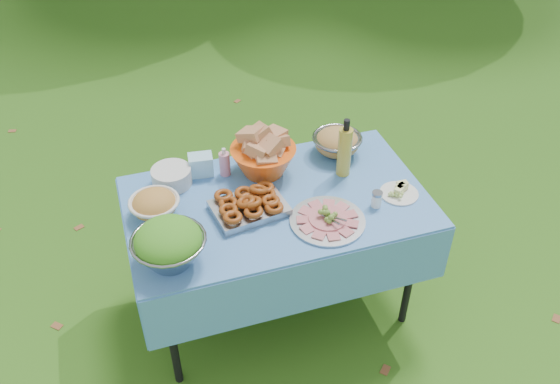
% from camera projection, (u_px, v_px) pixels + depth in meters
% --- Properties ---
extents(ground, '(80.00, 80.00, 0.00)m').
position_uv_depth(ground, '(278.00, 303.00, 3.37)').
color(ground, '#19390A').
rests_on(ground, ground).
extents(picnic_table, '(1.46, 0.86, 0.76)m').
position_uv_depth(picnic_table, '(277.00, 256.00, 3.13)').
color(picnic_table, '#84C5FF').
rests_on(picnic_table, ground).
extents(salad_bowl, '(0.39, 0.39, 0.21)m').
position_uv_depth(salad_bowl, '(169.00, 244.00, 2.50)').
color(salad_bowl, gray).
rests_on(salad_bowl, picnic_table).
extents(pasta_bowl_white, '(0.25, 0.25, 0.13)m').
position_uv_depth(pasta_bowl_white, '(154.00, 204.00, 2.76)').
color(pasta_bowl_white, silver).
rests_on(pasta_bowl_white, picnic_table).
extents(plate_stack, '(0.23, 0.23, 0.09)m').
position_uv_depth(plate_stack, '(172.00, 177.00, 2.96)').
color(plate_stack, silver).
rests_on(plate_stack, picnic_table).
extents(wipes_box, '(0.13, 0.10, 0.11)m').
position_uv_depth(wipes_box, '(201.00, 165.00, 3.02)').
color(wipes_box, '#A0DEF8').
rests_on(wipes_box, picnic_table).
extents(sanitizer_bottle, '(0.07, 0.07, 0.16)m').
position_uv_depth(sanitizer_bottle, '(225.00, 162.00, 3.00)').
color(sanitizer_bottle, pink).
rests_on(sanitizer_bottle, picnic_table).
extents(bread_bowl, '(0.42, 0.42, 0.22)m').
position_uv_depth(bread_bowl, '(263.00, 154.00, 3.00)').
color(bread_bowl, '#F25711').
rests_on(bread_bowl, picnic_table).
extents(pasta_bowl_steel, '(0.31, 0.31, 0.14)m').
position_uv_depth(pasta_bowl_steel, '(337.00, 142.00, 3.16)').
color(pasta_bowl_steel, gray).
rests_on(pasta_bowl_steel, picnic_table).
extents(fried_tray, '(0.37, 0.29, 0.08)m').
position_uv_depth(fried_tray, '(249.00, 205.00, 2.80)').
color(fried_tray, '#A3A4A8').
rests_on(fried_tray, picnic_table).
extents(charcuterie_platter, '(0.42, 0.42, 0.08)m').
position_uv_depth(charcuterie_platter, '(328.00, 215.00, 2.74)').
color(charcuterie_platter, '#B0B3B7').
rests_on(charcuterie_platter, picnic_table).
extents(oil_bottle, '(0.09, 0.09, 0.32)m').
position_uv_depth(oil_bottle, '(345.00, 147.00, 2.96)').
color(oil_bottle, gold).
rests_on(oil_bottle, picnic_table).
extents(cheese_plate, '(0.21, 0.21, 0.05)m').
position_uv_depth(cheese_plate, '(400.00, 190.00, 2.91)').
color(cheese_plate, silver).
rests_on(cheese_plate, picnic_table).
extents(shaker, '(0.06, 0.06, 0.08)m').
position_uv_depth(shaker, '(377.00, 199.00, 2.83)').
color(shaker, white).
rests_on(shaker, picnic_table).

